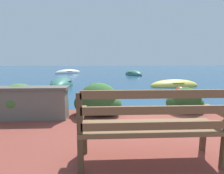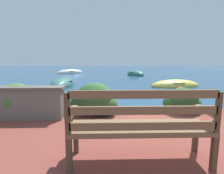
{
  "view_description": "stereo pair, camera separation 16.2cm",
  "coord_description": "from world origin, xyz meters",
  "px_view_note": "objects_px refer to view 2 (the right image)",
  "views": [
    {
      "loc": [
        -1.0,
        -4.26,
        1.46
      ],
      "look_at": [
        -0.61,
        3.98,
        0.17
      ],
      "focal_mm": 28.0,
      "sensor_mm": 36.0,
      "label": 1
    },
    {
      "loc": [
        -0.84,
        -4.27,
        1.46
      ],
      "look_at": [
        -0.61,
        3.98,
        0.17
      ],
      "focal_mm": 28.0,
      "sensor_mm": 36.0,
      "label": 2
    }
  ],
  "objects_px": {
    "park_bench": "(140,125)",
    "mooring_buoy": "(180,92)",
    "rowboat_far": "(135,74)",
    "rowboat_nearest": "(175,86)",
    "rowboat_outer": "(70,73)",
    "rowboat_mid": "(63,84)"
  },
  "relations": [
    {
      "from": "park_bench",
      "to": "mooring_buoy",
      "type": "bearing_deg",
      "value": 57.22
    },
    {
      "from": "park_bench",
      "to": "rowboat_far",
      "type": "height_order",
      "value": "park_bench"
    },
    {
      "from": "rowboat_nearest",
      "to": "rowboat_outer",
      "type": "bearing_deg",
      "value": -58.4
    },
    {
      "from": "park_bench",
      "to": "rowboat_nearest",
      "type": "distance_m",
      "value": 8.2
    },
    {
      "from": "park_bench",
      "to": "rowboat_outer",
      "type": "bearing_deg",
      "value": 98.88
    },
    {
      "from": "rowboat_mid",
      "to": "park_bench",
      "type": "bearing_deg",
      "value": 21.26
    },
    {
      "from": "rowboat_mid",
      "to": "rowboat_far",
      "type": "xyz_separation_m",
      "value": [
        5.24,
        6.72,
        0.0
      ]
    },
    {
      "from": "rowboat_far",
      "to": "rowboat_outer",
      "type": "height_order",
      "value": "rowboat_far"
    },
    {
      "from": "park_bench",
      "to": "rowboat_nearest",
      "type": "xyz_separation_m",
      "value": [
        3.35,
        7.45,
        -0.65
      ]
    },
    {
      "from": "rowboat_nearest",
      "to": "rowboat_outer",
      "type": "distance_m",
      "value": 12.63
    },
    {
      "from": "mooring_buoy",
      "to": "rowboat_nearest",
      "type": "bearing_deg",
      "value": 74.39
    },
    {
      "from": "rowboat_nearest",
      "to": "rowboat_far",
      "type": "distance_m",
      "value": 7.3
    },
    {
      "from": "rowboat_mid",
      "to": "mooring_buoy",
      "type": "height_order",
      "value": "rowboat_mid"
    },
    {
      "from": "rowboat_far",
      "to": "rowboat_outer",
      "type": "relative_size",
      "value": 0.83
    },
    {
      "from": "rowboat_outer",
      "to": "mooring_buoy",
      "type": "relative_size",
      "value": 5.89
    },
    {
      "from": "park_bench",
      "to": "mooring_buoy",
      "type": "distance_m",
      "value": 6.05
    },
    {
      "from": "rowboat_outer",
      "to": "mooring_buoy",
      "type": "height_order",
      "value": "rowboat_outer"
    },
    {
      "from": "rowboat_mid",
      "to": "rowboat_far",
      "type": "relative_size",
      "value": 1.03
    },
    {
      "from": "rowboat_nearest",
      "to": "rowboat_mid",
      "type": "distance_m",
      "value": 6.3
    },
    {
      "from": "rowboat_outer",
      "to": "rowboat_far",
      "type": "bearing_deg",
      "value": -59.1
    },
    {
      "from": "rowboat_nearest",
      "to": "rowboat_mid",
      "type": "height_order",
      "value": "rowboat_mid"
    },
    {
      "from": "park_bench",
      "to": "rowboat_far",
      "type": "xyz_separation_m",
      "value": [
        2.31,
        14.68,
        -0.63
      ]
    }
  ]
}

